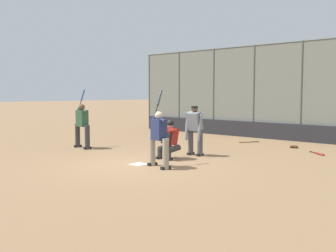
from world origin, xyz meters
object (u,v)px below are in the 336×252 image
batter_on_deck (82,124)px  spare_bat_by_padding (319,154)px  catcher_behind_plate (168,139)px  batter_at_plate (159,137)px  umpire_home (195,129)px  fielding_glove_on_dirt (294,147)px  spare_bat_near_backstop (246,142)px

batter_on_deck → spare_bat_by_padding: 8.32m
catcher_behind_plate → batter_on_deck: batter_on_deck is taller
batter_at_plate → batter_on_deck: 4.75m
batter_on_deck → spare_bat_by_padding: batter_on_deck is taller
batter_at_plate → umpire_home: bearing=-62.1°
spare_bat_by_padding → fielding_glove_on_dirt: size_ratio=2.23×
fielding_glove_on_dirt → catcher_behind_plate: bearing=69.6°
umpire_home → spare_bat_near_backstop: umpire_home is taller
batter_at_plate → fielding_glove_on_dirt: batter_at_plate is taller
spare_bat_near_backstop → batter_at_plate: bearing=50.1°
catcher_behind_plate → spare_bat_by_padding: 5.07m
catcher_behind_plate → spare_bat_near_backstop: bearing=-80.0°
umpire_home → fielding_glove_on_dirt: size_ratio=5.30×
catcher_behind_plate → umpire_home: 1.11m
fielding_glove_on_dirt → batter_on_deck: bearing=42.2°
batter_at_plate → spare_bat_by_padding: batter_at_plate is taller
catcher_behind_plate → umpire_home: bearing=-92.8°
umpire_home → batter_on_deck: batter_on_deck is taller
spare_bat_near_backstop → catcher_behind_plate: bearing=44.2°
batter_on_deck → spare_bat_by_padding: (-7.07, -4.31, -0.85)m
batter_at_plate → spare_bat_near_backstop: bearing=-66.3°
umpire_home → batter_on_deck: size_ratio=0.75×
catcher_behind_plate → spare_bat_near_backstop: (0.30, -5.09, -0.59)m
batter_on_deck → spare_bat_by_padding: size_ratio=3.17×
fielding_glove_on_dirt → umpire_home: bearing=66.7°
batter_on_deck → batter_at_plate: bearing=176.7°
batter_at_plate → umpire_home: (0.54, -2.26, 0.03)m
batter_on_deck → fielding_glove_on_dirt: size_ratio=7.06×
spare_bat_near_backstop → fielding_glove_on_dirt: 2.14m
spare_bat_near_backstop → umpire_home: bearing=47.7°
batter_at_plate → batter_on_deck: size_ratio=0.98×
umpire_home → fielding_glove_on_dirt: (-1.65, -3.84, -0.81)m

